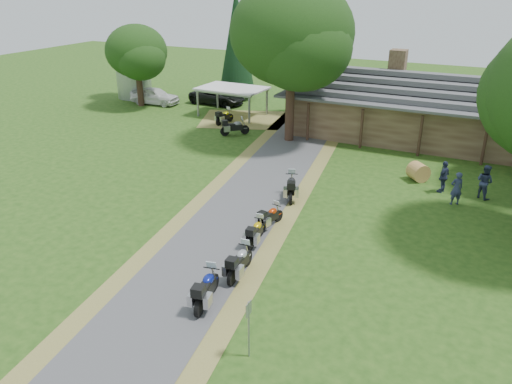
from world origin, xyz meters
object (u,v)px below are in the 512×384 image
at_px(motorcycle_row_b, 240,261).
at_px(motorcycle_row_c, 256,231).
at_px(hay_bale, 418,172).
at_px(motorcycle_row_d, 270,215).
at_px(carport, 232,102).
at_px(silo, 132,63).
at_px(lodge, 432,106).
at_px(motorcycle_carport_a, 224,116).
at_px(motorcycle_carport_b, 235,126).
at_px(car_white_sedan, 155,94).
at_px(motorcycle_row_a, 207,287).
at_px(car_dark_suv, 217,92).
at_px(motorcycle_row_e, 291,186).

height_order(motorcycle_row_b, motorcycle_row_c, motorcycle_row_b).
relative_size(motorcycle_row_c, hay_bale, 1.65).
xyz_separation_m(motorcycle_row_b, motorcycle_row_d, (-0.66, 4.48, -0.09)).
height_order(carport, hay_bale, carport).
xyz_separation_m(silo, motorcycle_row_b, (24.51, -24.30, -2.75)).
bearing_deg(silo, lodge, -2.93).
height_order(motorcycle_carport_a, motorcycle_carport_b, motorcycle_carport_b).
bearing_deg(motorcycle_carport_a, car_white_sedan, 81.65).
xyz_separation_m(motorcycle_row_a, motorcycle_carport_b, (-9.16, 19.44, -0.02)).
distance_m(carport, motorcycle_carport_b, 5.87).
relative_size(car_dark_suv, hay_bale, 5.42).
relative_size(motorcycle_row_c, motorcycle_row_d, 1.04).
distance_m(motorcycle_row_b, hay_bale, 14.60).
height_order(motorcycle_row_a, motorcycle_carport_a, motorcycle_row_a).
distance_m(carport, motorcycle_row_a, 27.33).
relative_size(silo, motorcycle_carport_b, 3.40).
distance_m(car_dark_suv, motorcycle_row_c, 27.19).
bearing_deg(motorcycle_row_e, motorcycle_row_a, 163.42).
relative_size(motorcycle_row_e, motorcycle_carport_b, 1.05).
bearing_deg(silo, motorcycle_row_b, -44.74).
relative_size(motorcycle_row_c, motorcycle_carport_b, 0.89).
distance_m(motorcycle_row_d, motorcycle_carport_b, 15.45).
bearing_deg(motorcycle_row_c, car_white_sedan, 39.44).
bearing_deg(motorcycle_carport_a, motorcycle_row_d, -134.14).
xyz_separation_m(carport, motorcycle_row_d, (11.66, -17.81, -0.64)).
bearing_deg(car_dark_suv, motorcycle_carport_a, -143.41).
xyz_separation_m(carport, hay_bale, (17.14, -8.50, -0.68)).
bearing_deg(motorcycle_row_c, silo, 41.92).
height_order(carport, motorcycle_carport_b, carport).
relative_size(car_dark_suv, motorcycle_row_e, 2.77).
bearing_deg(motorcycle_row_c, motorcycle_row_d, -3.64).
xyz_separation_m(car_dark_suv, motorcycle_row_e, (14.58, -17.26, -0.40)).
bearing_deg(car_white_sedan, motorcycle_row_d, -136.19).
xyz_separation_m(carport, motorcycle_row_e, (11.28, -14.18, -0.50)).
bearing_deg(motorcycle_row_e, motorcycle_row_d, 164.96).
bearing_deg(hay_bale, carport, 153.61).
relative_size(motorcycle_row_b, motorcycle_carport_b, 0.98).
xyz_separation_m(silo, car_white_sedan, (3.55, -1.54, -2.42)).
bearing_deg(motorcycle_carport_a, lodge, -68.80).
relative_size(silo, motorcycle_row_e, 3.24).
relative_size(car_white_sedan, motorcycle_row_e, 2.86).
bearing_deg(car_dark_suv, motorcycle_row_b, -146.58).
distance_m(motorcycle_row_b, motorcycle_carport_a, 22.90).
bearing_deg(hay_bale, motorcycle_row_b, -109.28).
relative_size(car_dark_suv, motorcycle_row_d, 3.41).
height_order(motorcycle_row_b, hay_bale, motorcycle_row_b).
xyz_separation_m(motorcycle_row_a, motorcycle_row_e, (-0.80, 10.33, 0.02)).
height_order(car_white_sedan, hay_bale, car_white_sedan).
bearing_deg(silo, car_dark_suv, 6.82).
bearing_deg(motorcycle_row_a, silo, 31.38).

